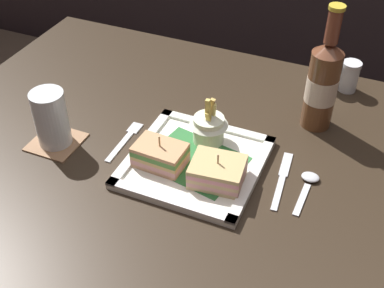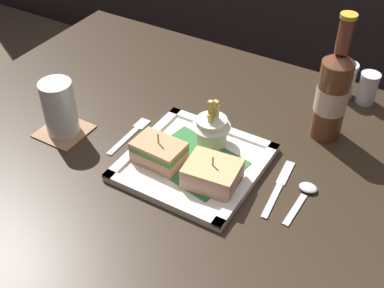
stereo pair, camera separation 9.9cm
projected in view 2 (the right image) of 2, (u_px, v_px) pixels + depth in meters
dining_table at (190, 195)px, 1.11m from camera, size 1.18×0.87×0.73m
square_plate at (194, 163)px, 1.00m from camera, size 0.26×0.26×0.02m
sandwich_half_left at (159, 152)px, 0.98m from camera, size 0.10×0.07×0.07m
sandwich_half_right at (212, 174)px, 0.94m from camera, size 0.11×0.09×0.06m
fries_cup at (212, 126)px, 1.02m from camera, size 0.08×0.08×0.11m
beer_bottle at (333, 93)px, 1.02m from camera, size 0.07×0.07×0.28m
drink_coaster at (64, 131)px, 1.09m from camera, size 0.10×0.10×0.00m
water_glass at (60, 110)px, 1.05m from camera, size 0.07×0.07×0.12m
fork at (131, 134)px, 1.08m from camera, size 0.02×0.14×0.00m
knife at (279, 186)px, 0.96m from camera, size 0.03×0.17×0.00m
spoon at (305, 193)px, 0.94m from camera, size 0.04×0.12×0.01m
salt_shaker at (345, 82)px, 1.17m from camera, size 0.05×0.05×0.08m
pepper_shaker at (367, 90)px, 1.15m from camera, size 0.04×0.04×0.07m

